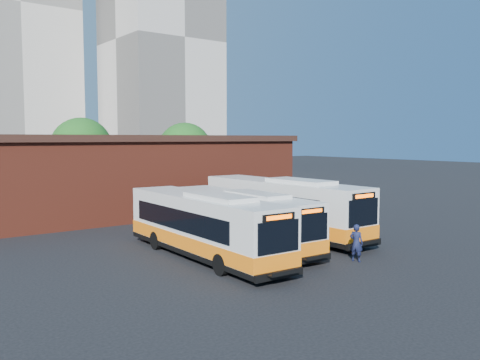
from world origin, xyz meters
TOP-DOWN VIEW (x-y plane):
  - ground at (0.00, 0.00)m, footprint 220.00×220.00m
  - bus_midwest at (-3.14, 2.24)m, footprint 3.02×12.62m
  - bus_mideast at (-0.04, 3.12)m, footprint 2.85×11.95m
  - bus_east at (4.23, 4.42)m, footprint 2.85×13.47m
  - transit_worker at (2.49, -3.02)m, footprint 0.64×0.79m
  - depot_building at (0.00, 20.00)m, footprint 28.60×12.60m
  - tree_mid at (2.00, 34.00)m, footprint 6.56×6.56m
  - tree_east at (13.00, 31.00)m, footprint 6.24×6.24m
  - tower_center at (7.00, 86.00)m, footprint 22.00×20.00m
  - tower_right at (30.00, 68.00)m, footprint 18.00×18.00m

SIDE VIEW (x-z plane):
  - ground at x=0.00m, z-range 0.00..0.00m
  - transit_worker at x=2.49m, z-range 0.00..1.89m
  - bus_mideast at x=-0.04m, z-range -0.15..3.08m
  - bus_midwest at x=-3.14m, z-range -0.16..3.26m
  - bus_east at x=4.23m, z-range -0.17..3.49m
  - depot_building at x=0.00m, z-range 0.06..6.46m
  - tree_east at x=13.00m, z-range 0.85..8.81m
  - tree_mid at x=2.00m, z-range 0.90..9.26m
  - tower_right at x=30.00m, z-range -0.26..48.94m
  - tower_center at x=7.00m, z-range -0.26..60.94m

